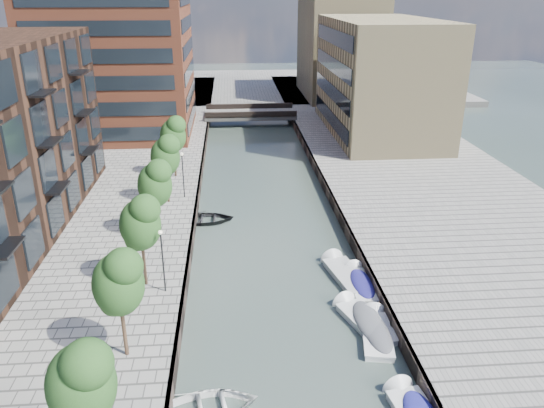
{
  "coord_description": "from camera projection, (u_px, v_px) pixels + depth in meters",
  "views": [
    {
      "loc": [
        -2.87,
        -4.68,
        18.27
      ],
      "look_at": [
        0.0,
        31.58,
        3.5
      ],
      "focal_mm": 35.0,
      "sensor_mm": 36.0,
      "label": 1
    }
  ],
  "objects": [
    {
      "name": "far_closure",
      "position": [
        244.0,
        87.0,
        103.58
      ],
      "size": [
        80.0,
        40.0,
        1.0
      ],
      "primitive_type": "cube",
      "color": "gray",
      "rests_on": "ground"
    },
    {
      "name": "motorboat_4",
      "position": [
        376.0,
        331.0,
        30.18
      ],
      "size": [
        2.37,
        4.81,
        1.53
      ],
      "color": "white",
      "rests_on": "ground"
    },
    {
      "name": "motorboat_2",
      "position": [
        343.0,
        273.0,
        36.55
      ],
      "size": [
        2.85,
        5.48,
        1.74
      ],
      "color": "silver",
      "rests_on": "ground"
    },
    {
      "name": "tree_2",
      "position": [
        118.0,
        280.0,
        25.41
      ],
      "size": [
        2.5,
        2.5,
        5.95
      ],
      "color": "#382619",
      "rests_on": "quay_left"
    },
    {
      "name": "bridge",
      "position": [
        250.0,
        114.0,
        77.39
      ],
      "size": [
        13.0,
        6.0,
        1.3
      ],
      "color": "gray",
      "rests_on": "ground"
    },
    {
      "name": "motorboat_3",
      "position": [
        360.0,
        283.0,
        35.16
      ],
      "size": [
        1.66,
        4.6,
        1.53
      ],
      "color": "white",
      "rests_on": "ground"
    },
    {
      "name": "sloop_4",
      "position": [
        205.0,
        222.0,
        44.85
      ],
      "size": [
        4.89,
        3.5,
        1.01
      ],
      "primitive_type": "imported",
      "rotation": [
        0.0,
        0.0,
        1.57
      ],
      "color": "black",
      "rests_on": "ground"
    },
    {
      "name": "car",
      "position": [
        340.0,
        128.0,
        67.94
      ],
      "size": [
        2.31,
        4.36,
        1.41
      ],
      "primitive_type": "imported",
      "rotation": [
        0.0,
        0.0,
        0.16
      ],
      "color": "#B4B6B9",
      "rests_on": "quay_right"
    },
    {
      "name": "tree_4",
      "position": [
        155.0,
        182.0,
        38.34
      ],
      "size": [
        2.5,
        2.5,
        5.95
      ],
      "color": "#382619",
      "rests_on": "quay_left"
    },
    {
      "name": "quay_wall_right",
      "position": [
        331.0,
        198.0,
        48.61
      ],
      "size": [
        0.25,
        140.0,
        1.0
      ],
      "primitive_type": "cube",
      "color": "#332823",
      "rests_on": "ground"
    },
    {
      "name": "tan_block_far",
      "position": [
        339.0,
        48.0,
        90.47
      ],
      "size": [
        12.0,
        20.0,
        16.0
      ],
      "primitive_type": "cube",
      "color": "tan",
      "rests_on": "quay_right"
    },
    {
      "name": "lamp_2",
      "position": [
        183.0,
        170.0,
        46.5
      ],
      "size": [
        0.24,
        0.24,
        4.12
      ],
      "color": "black",
      "rests_on": "quay_left"
    },
    {
      "name": "tree_3",
      "position": [
        140.0,
        221.0,
        31.88
      ],
      "size": [
        2.5,
        2.5,
        5.95
      ],
      "color": "#382619",
      "rests_on": "quay_left"
    },
    {
      "name": "quay_right",
      "position": [
        436.0,
        195.0,
        49.33
      ],
      "size": [
        20.0,
        140.0,
        1.0
      ],
      "primitive_type": "cube",
      "color": "gray",
      "rests_on": "ground"
    },
    {
      "name": "tree_5",
      "position": [
        165.0,
        154.0,
        44.81
      ],
      "size": [
        2.5,
        2.5,
        5.95
      ],
      "color": "#382619",
      "rests_on": "quay_left"
    },
    {
      "name": "tree_1",
      "position": [
        81.0,
        380.0,
        18.95
      ],
      "size": [
        2.5,
        2.5,
        5.95
      ],
      "color": "#382619",
      "rests_on": "quay_left"
    },
    {
      "name": "water",
      "position": [
        265.0,
        205.0,
        48.35
      ],
      "size": [
        300.0,
        300.0,
        0.0
      ],
      "primitive_type": "plane",
      "color": "#38473F",
      "rests_on": "ground"
    },
    {
      "name": "quay_wall_left",
      "position": [
        197.0,
        202.0,
        47.72
      ],
      "size": [
        0.25,
        140.0,
        1.0
      ],
      "primitive_type": "cube",
      "color": "#332823",
      "rests_on": "ground"
    },
    {
      "name": "motorboat_1",
      "position": [
        363.0,
        319.0,
        31.25
      ],
      "size": [
        3.23,
        5.2,
        1.64
      ],
      "color": "white",
      "rests_on": "ground"
    },
    {
      "name": "tree_6",
      "position": [
        173.0,
        134.0,
        51.28
      ],
      "size": [
        2.5,
        2.5,
        5.95
      ],
      "color": "#382619",
      "rests_on": "quay_left"
    },
    {
      "name": "tan_block_near",
      "position": [
        379.0,
        77.0,
        66.83
      ],
      "size": [
        12.0,
        25.0,
        14.0
      ],
      "primitive_type": "cube",
      "color": "tan",
      "rests_on": "quay_right"
    },
    {
      "name": "lamp_1",
      "position": [
        162.0,
        255.0,
        31.72
      ],
      "size": [
        0.24,
        0.24,
        4.12
      ],
      "color": "black",
      "rests_on": "quay_left"
    },
    {
      "name": "tower",
      "position": [
        111.0,
        9.0,
        64.18
      ],
      "size": [
        18.0,
        18.0,
        30.0
      ],
      "primitive_type": "cube",
      "color": "brown",
      "rests_on": "quay_left"
    }
  ]
}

